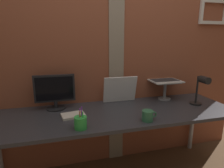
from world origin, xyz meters
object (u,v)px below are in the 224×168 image
object	(u,v)px
desk_lamp	(201,88)
whiteboard_panel	(120,89)
laptop	(162,75)
pen_cup	(81,123)
coffee_mug	(148,116)
monitor	(55,90)

from	to	relation	value
desk_lamp	whiteboard_panel	bearing A→B (deg)	156.73
laptop	pen_cup	xyz separation A→B (m)	(-1.00, -0.56, -0.22)
laptop	pen_cup	bearing A→B (deg)	-150.58
whiteboard_panel	desk_lamp	size ratio (longest dim) A/B	1.14
laptop	coffee_mug	size ratio (longest dim) A/B	2.54
monitor	laptop	world-z (taller)	laptop
pen_cup	laptop	bearing A→B (deg)	29.42
laptop	whiteboard_panel	xyz separation A→B (m)	(-0.52, -0.04, -0.13)
monitor	desk_lamp	world-z (taller)	monitor
coffee_mug	laptop	bearing A→B (deg)	52.06
laptop	whiteboard_panel	world-z (taller)	laptop
monitor	coffee_mug	bearing A→B (deg)	-32.90
laptop	pen_cup	distance (m)	1.17
coffee_mug	whiteboard_panel	bearing A→B (deg)	98.91
whiteboard_panel	pen_cup	xyz separation A→B (m)	(-0.48, -0.52, -0.09)
monitor	desk_lamp	xyz separation A→B (m)	(1.43, -0.29, 0.01)
laptop	pen_cup	world-z (taller)	laptop
monitor	laptop	size ratio (longest dim) A/B	1.14
laptop	coffee_mug	xyz separation A→B (m)	(-0.44, -0.56, -0.22)
monitor	desk_lamp	size ratio (longest dim) A/B	1.21
coffee_mug	monitor	bearing A→B (deg)	147.10
desk_lamp	pen_cup	size ratio (longest dim) A/B	1.85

